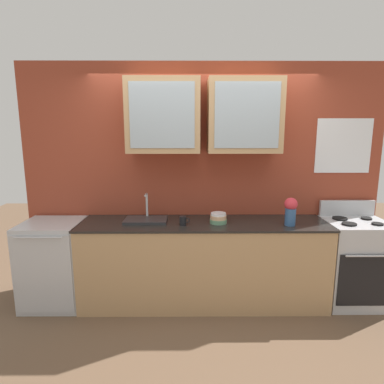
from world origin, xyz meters
name	(u,v)px	position (x,y,z in m)	size (l,w,h in m)	color
ground_plane	(203,301)	(0.00, 0.00, 0.00)	(10.00, 10.00, 0.00)	brown
back_wall_unit	(203,163)	(0.00, 0.30, 1.53)	(4.07, 0.48, 2.63)	#993D28
counter	(203,263)	(0.00, 0.00, 0.46)	(2.66, 0.64, 0.93)	tan
stove_range	(354,262)	(1.67, 0.00, 0.47)	(0.66, 0.62, 1.11)	silver
sink_faucet	(146,219)	(-0.63, 0.04, 0.95)	(0.46, 0.29, 0.29)	#2D2D30
bowl_stack	(218,218)	(0.15, -0.03, 0.98)	(0.18, 0.18, 0.11)	#669972
vase	(291,210)	(0.89, -0.12, 1.08)	(0.13, 0.13, 0.29)	#33598C
cup_near_sink	(183,221)	(-0.22, -0.11, 0.97)	(0.11, 0.07, 0.09)	black
dishwasher	(54,263)	(-1.64, 0.00, 0.46)	(0.63, 0.63, 0.93)	silver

